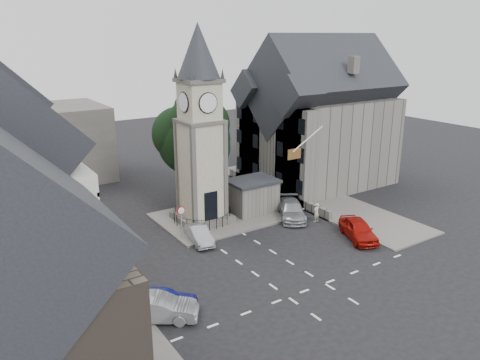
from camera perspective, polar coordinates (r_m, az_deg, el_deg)
ground at (r=34.13m, az=1.99°, el=-9.36°), size 120.00×120.00×0.00m
pavement_west at (r=34.79m, az=-21.52°, el=-9.98°), size 6.00×30.00×0.14m
pavement_east at (r=46.83m, az=8.37°, el=-1.88°), size 6.00×26.00×0.14m
central_island at (r=40.98m, az=-2.76°, el=-4.54°), size 10.00×8.00×0.16m
road_markings at (r=30.36m, az=8.15°, el=-13.16°), size 20.00×8.00×0.01m
clock_tower at (r=37.99m, az=-4.88°, el=6.33°), size 4.86×4.86×16.25m
stone_shelter at (r=41.73m, az=1.47°, el=-1.96°), size 4.30×3.30×3.08m
town_tree at (r=43.47m, az=-5.70°, el=6.16°), size 7.20×7.20×10.80m
warning_sign_post at (r=36.10m, az=-7.16°, el=-4.43°), size 0.70×0.19×2.85m
terrace_tudor at (r=26.55m, az=-26.45°, el=-4.69°), size 8.10×7.60×12.00m
building_sw_stone at (r=18.72m, az=-26.89°, el=-16.93°), size 8.60×7.60×10.40m
backdrop_west at (r=54.34m, az=-26.53°, el=3.45°), size 20.00×10.00×8.00m
east_building at (r=49.75m, az=9.51°, el=6.59°), size 14.40×11.40×12.60m
east_boundary_wall at (r=46.46m, az=4.17°, el=-1.40°), size 0.40×16.00×0.90m
flagpole at (r=39.52m, az=8.27°, el=4.98°), size 3.68×0.10×2.74m
car_west_blue at (r=28.13m, az=-9.53°, el=-14.21°), size 4.41×3.78×1.43m
car_west_silver at (r=27.40m, az=-10.02°, el=-15.10°), size 4.65×3.79×1.49m
car_west_grey at (r=32.25m, az=-18.83°, el=-10.53°), size 5.92×3.91×1.51m
car_island_silver at (r=36.28m, az=-5.02°, el=-6.64°), size 1.95×3.99×1.26m
car_island_east at (r=41.00m, az=6.32°, el=-3.64°), size 4.36×5.35×1.46m
car_east_red at (r=37.82m, az=14.22°, el=-5.84°), size 3.56×4.96×1.57m
pedestrian at (r=40.38m, az=9.29°, el=-3.93°), size 0.66×0.48×1.68m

